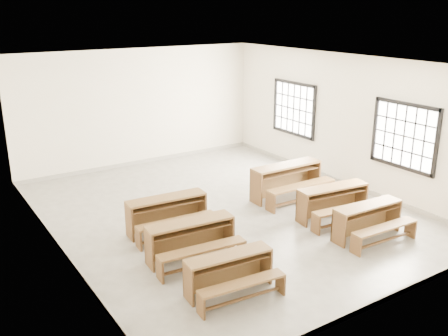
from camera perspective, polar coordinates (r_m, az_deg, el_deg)
room at (r=10.28m, az=0.42°, el=6.16°), size 8.50×8.50×3.20m
desk_set_0 at (r=7.85m, az=0.69°, el=-11.65°), size 1.46×0.85×0.63m
desk_set_1 at (r=8.79m, az=-3.73°, el=-7.94°), size 1.63×0.95×0.71m
desk_set_2 at (r=9.87m, az=-6.44°, el=-5.01°), size 1.64×0.93×0.71m
desk_set_3 at (r=9.97m, az=16.23°, el=-5.58°), size 1.51×0.83×0.66m
desk_set_4 at (r=10.63m, az=12.46°, el=-3.62°), size 1.66×1.00×0.71m
desk_set_5 at (r=11.61m, az=7.28°, el=-1.21°), size 1.77×0.93×0.79m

